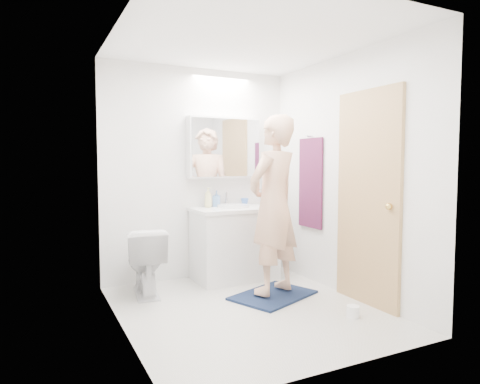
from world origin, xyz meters
TOP-DOWN VIEW (x-y plane):
  - floor at (0.00, 0.00)m, footprint 2.50×2.50m
  - ceiling at (0.00, 0.00)m, footprint 2.50×2.50m
  - wall_back at (0.00, 1.25)m, footprint 2.50×0.00m
  - wall_front at (0.00, -1.25)m, footprint 2.50×0.00m
  - wall_left at (-1.10, 0.00)m, footprint 0.00×2.50m
  - wall_right at (1.10, 0.00)m, footprint 0.00×2.50m
  - vanity_cabinet at (0.33, 0.96)m, footprint 0.90×0.55m
  - countertop at (0.33, 0.96)m, footprint 0.95×0.58m
  - sink_basin at (0.33, 0.99)m, footprint 0.36×0.36m
  - faucet at (0.33, 1.19)m, footprint 0.02×0.02m
  - medicine_cabinet at (0.30, 1.18)m, footprint 0.88×0.14m
  - mirror_panel at (0.30, 1.10)m, footprint 0.84×0.01m
  - toilet at (-0.72, 0.85)m, footprint 0.47×0.72m
  - bath_rug at (0.40, 0.21)m, footprint 0.95×0.81m
  - person at (0.40, 0.21)m, footprint 0.75×0.63m
  - door at (1.08, -0.35)m, footprint 0.04×0.80m
  - door_knob at (1.04, -0.65)m, footprint 0.06×0.06m
  - towel at (1.08, 0.55)m, footprint 0.02×0.42m
  - towel_hook at (1.07, 0.55)m, footprint 0.07×0.02m
  - soap_bottle_a at (0.07, 1.11)m, footprint 0.12×0.12m
  - soap_bottle_b at (0.19, 1.15)m, footprint 0.11×0.11m
  - toothbrush_cup at (0.55, 1.12)m, footprint 0.12×0.12m
  - toilet_paper_roll at (0.72, -0.58)m, footprint 0.11×0.11m

SIDE VIEW (x-z plane):
  - floor at x=0.00m, z-range 0.00..0.00m
  - bath_rug at x=0.40m, z-range 0.00..0.02m
  - toilet_paper_roll at x=0.72m, z-range 0.00..0.10m
  - toilet at x=-0.72m, z-range 0.00..0.69m
  - vanity_cabinet at x=0.33m, z-range 0.00..0.78m
  - countertop at x=0.33m, z-range 0.78..0.82m
  - sink_basin at x=0.33m, z-range 0.82..0.85m
  - toothbrush_cup at x=0.55m, z-range 0.82..0.91m
  - faucet at x=0.33m, z-range 0.82..0.98m
  - soap_bottle_b at x=0.19m, z-range 0.82..1.01m
  - person at x=0.40m, z-range 0.05..1.79m
  - soap_bottle_a at x=0.07m, z-range 0.82..1.05m
  - door_knob at x=1.04m, z-range 0.92..0.98m
  - door at x=1.08m, z-range 0.00..2.00m
  - towel at x=1.08m, z-range 0.60..1.60m
  - wall_back at x=0.00m, z-range -0.05..2.45m
  - wall_front at x=0.00m, z-range -0.05..2.45m
  - wall_left at x=-1.10m, z-range -0.05..2.45m
  - wall_right at x=1.10m, z-range -0.05..2.45m
  - medicine_cabinet at x=0.30m, z-range 1.15..1.85m
  - mirror_panel at x=0.30m, z-range 1.17..1.83m
  - towel_hook at x=1.07m, z-range 1.61..1.63m
  - ceiling at x=0.00m, z-range 2.40..2.40m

